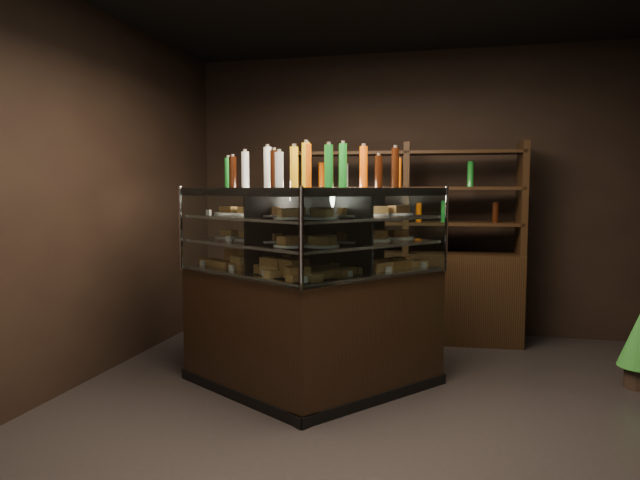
# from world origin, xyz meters

# --- Properties ---
(ground) EXTENTS (5.00, 5.00, 0.00)m
(ground) POSITION_xyz_m (0.00, 0.00, 0.00)
(ground) COLOR black
(ground) RESTS_ON ground
(room_shell) EXTENTS (5.02, 5.02, 3.01)m
(room_shell) POSITION_xyz_m (0.00, 0.00, 1.94)
(room_shell) COLOR black
(room_shell) RESTS_ON ground
(display_case) EXTENTS (2.10, 1.57, 1.56)m
(display_case) POSITION_xyz_m (-0.70, 0.38, 0.52)
(display_case) COLOR black
(display_case) RESTS_ON ground
(food_display) EXTENTS (1.67, 1.11, 0.48)m
(food_display) POSITION_xyz_m (-0.70, 0.37, 1.18)
(food_display) COLOR #AF893E
(food_display) RESTS_ON display_case
(bottles_top) EXTENTS (1.50, 0.98, 0.30)m
(bottles_top) POSITION_xyz_m (-0.70, 0.38, 1.70)
(bottles_top) COLOR #D8590A
(bottles_top) RESTS_ON display_case
(back_shelving) EXTENTS (2.31, 0.57, 2.00)m
(back_shelving) POSITION_xyz_m (-0.13, 2.05, 0.61)
(back_shelving) COLOR black
(back_shelving) RESTS_ON ground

